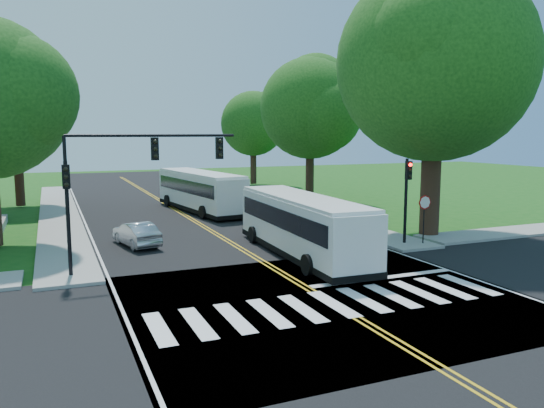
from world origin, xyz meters
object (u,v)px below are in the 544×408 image
suv (289,212)px  dark_sedan (263,202)px  hatchback (136,234)px  bus_follow (200,190)px  signal_nw (127,169)px  bus_lead (302,224)px  signal_ne (407,189)px

suv → dark_sedan: bearing=-84.6°
hatchback → suv: (10.31, 3.45, 0.10)m
bus_follow → suv: bus_follow is taller
suv → signal_nw: bearing=46.6°
hatchback → dark_sedan: dark_sedan is taller
signal_nw → bus_lead: signal_nw is taller
bus_follow → signal_ne: bearing=104.9°
suv → hatchback: bearing=27.5°
bus_lead → bus_follow: bearing=-85.8°
signal_nw → suv: bearing=37.6°
signal_ne → dark_sedan: bearing=99.3°
dark_sedan → bus_lead: bearing=62.0°
signal_ne → suv: bearing=107.0°
bus_lead → suv: (3.35, 8.73, -0.79)m
bus_lead → bus_follow: 16.07m
signal_nw → dark_sedan: size_ratio=1.51×
signal_ne → dark_sedan: 14.57m
signal_ne → bus_follow: 17.47m
bus_lead → signal_ne: bearing=-178.3°
signal_ne → hatchback: bearing=157.7°
bus_lead → dark_sedan: bus_lead is taller
hatchback → signal_nw: bearing=66.5°
signal_ne → bus_lead: bearing=179.7°
signal_nw → bus_follow: signal_nw is taller
signal_ne → hatchback: size_ratio=1.16×
bus_follow → bus_lead: bearing=84.7°
suv → bus_follow: bearing=-52.5°
dark_sedan → suv: bearing=72.9°
signal_nw → hatchback: size_ratio=1.88×
signal_ne → hatchback: signal_ne is taller
bus_lead → dark_sedan: (3.69, 14.17, -0.83)m
suv → dark_sedan: suv is taller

